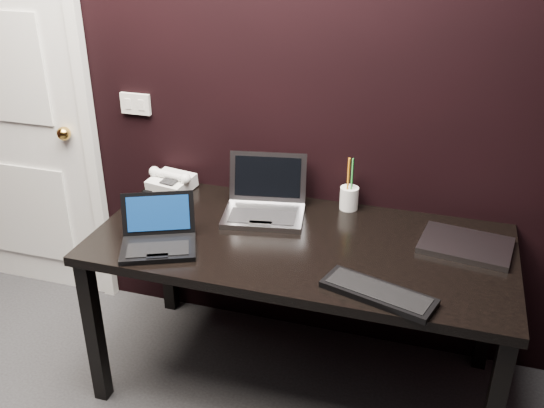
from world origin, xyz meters
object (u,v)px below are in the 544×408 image
(silver_laptop, at_px, (265,205))
(door, at_px, (8,106))
(closed_laptop, at_px, (466,245))
(pen_cup, at_px, (349,197))
(mobile_phone, at_px, (148,202))
(desk_phone, at_px, (171,182))
(ext_keyboard, at_px, (378,293))
(netbook, at_px, (158,238))
(desk, at_px, (300,257))

(silver_laptop, bearing_deg, door, 172.25)
(closed_laptop, relative_size, pen_cup, 1.56)
(closed_laptop, distance_m, mobile_phone, 1.38)
(door, relative_size, desk_phone, 8.98)
(door, relative_size, closed_laptop, 5.62)
(desk_phone, bearing_deg, door, 174.90)
(door, distance_m, ext_keyboard, 2.14)
(ext_keyboard, xyz_separation_m, mobile_phone, (-1.09, 0.38, 0.02))
(silver_laptop, xyz_separation_m, pen_cup, (0.34, 0.16, 0.01))
(door, bearing_deg, desk_phone, -5.10)
(ext_keyboard, xyz_separation_m, desk_phone, (-1.07, 0.59, 0.03))
(closed_laptop, distance_m, pen_cup, 0.55)
(netbook, xyz_separation_m, closed_laptop, (1.18, 0.35, -0.03))
(silver_laptop, bearing_deg, mobile_phone, -169.12)
(mobile_phone, bearing_deg, closed_laptop, 2.26)
(pen_cup, bearing_deg, desk, -111.34)
(desk, xyz_separation_m, closed_laptop, (0.65, 0.13, 0.09))
(closed_laptop, bearing_deg, netbook, -163.55)
(desk, xyz_separation_m, pen_cup, (0.13, 0.34, 0.13))
(silver_laptop, bearing_deg, closed_laptop, -3.05)
(desk, bearing_deg, closed_laptop, 11.72)
(silver_laptop, height_order, pen_cup, pen_cup)
(desk, height_order, pen_cup, pen_cup)
(netbook, height_order, pen_cup, pen_cup)
(silver_laptop, height_order, desk_phone, silver_laptop)
(closed_laptop, bearing_deg, door, 174.00)
(desk, relative_size, closed_laptop, 4.46)
(closed_laptop, bearing_deg, desk, -168.28)
(desk_phone, bearing_deg, silver_laptop, -12.55)
(silver_laptop, relative_size, closed_laptop, 1.04)
(desk_phone, height_order, mobile_phone, desk_phone)
(desk, xyz_separation_m, netbook, (-0.53, -0.21, 0.12))
(pen_cup, bearing_deg, closed_laptop, -22.19)
(netbook, relative_size, closed_laptop, 0.98)
(door, distance_m, mobile_phone, 1.00)
(door, bearing_deg, ext_keyboard, -18.59)
(closed_laptop, bearing_deg, silver_laptop, 176.95)
(desk, height_order, silver_laptop, silver_laptop)
(desk_phone, bearing_deg, netbook, -69.91)
(door, xyz_separation_m, closed_laptop, (2.29, -0.24, -0.29))
(desk, height_order, desk_phone, desk_phone)
(door, height_order, silver_laptop, door)
(desk_phone, bearing_deg, pen_cup, 3.44)
(desk, bearing_deg, silver_laptop, 139.58)
(ext_keyboard, relative_size, closed_laptop, 1.11)
(mobile_phone, bearing_deg, pen_cup, 16.93)
(door, height_order, mobile_phone, door)
(desk, relative_size, pen_cup, 6.97)
(silver_laptop, relative_size, desk_phone, 1.66)
(desk_phone, distance_m, pen_cup, 0.85)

